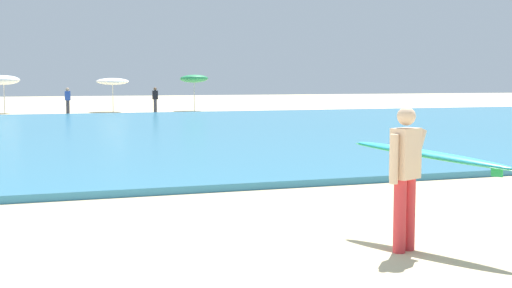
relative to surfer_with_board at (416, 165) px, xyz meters
The scene contains 8 objects.
ground_plane 3.69m from the surfer_with_board, behind, with size 160.00×160.00×0.00m, color beige.
sea 19.13m from the surfer_with_board, 100.57° to the left, with size 120.00×28.00×0.14m, color teal.
surfer_with_board is the anchor object (origin of this frame).
beach_umbrella_1 37.97m from the surfer_with_board, 97.96° to the left, with size 1.90×1.91×2.32m.
beach_umbrella_2 37.28m from the surfer_with_board, 88.03° to the left, with size 2.06×2.07×2.17m.
beach_umbrella_3 37.39m from the surfer_with_board, 79.96° to the left, with size 1.85×1.88×2.42m.
beachgoer_near_row_left 34.42m from the surfer_with_board, 92.86° to the left, with size 0.32×0.20×1.58m.
beachgoer_near_row_mid 34.80m from the surfer_with_board, 84.23° to the left, with size 0.32×0.20×1.58m.
Camera 1 is at (-1.03, -7.62, 2.05)m, focal length 47.95 mm.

